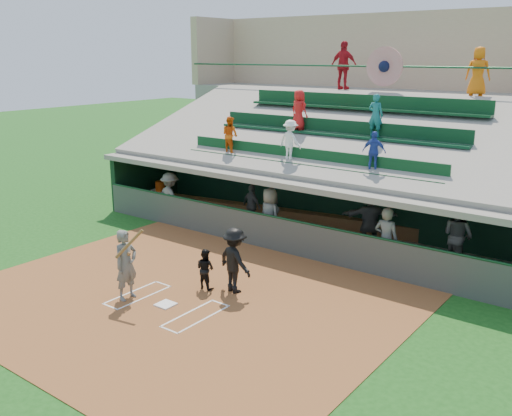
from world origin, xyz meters
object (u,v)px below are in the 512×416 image
Objects in this scene: home_plate at (166,304)px; water_cooler at (160,186)px; batter_at_plate at (126,265)px; white_table at (158,199)px; catcher at (205,269)px.

home_plate is 9.66m from water_cooler.
home_plate is at bearing -43.13° from water_cooler.
batter_at_plate is at bearing -164.76° from home_plate.
home_plate is 1.12× the size of water_cooler.
white_table is (-7.08, 6.50, 0.33)m from home_plate.
white_table reaches higher than home_plate.
catcher is at bearing -46.94° from white_table.
batter_at_plate is 9.09m from white_table.
batter_at_plate reaches higher than water_cooler.
catcher reaches higher than home_plate.
batter_at_plate reaches higher than catcher.
catcher is (0.08, 1.40, 0.53)m from home_plate.
catcher is 8.79m from water_cooler.
batter_at_plate is at bearing 55.89° from catcher.
home_plate is 0.22× the size of batter_at_plate.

